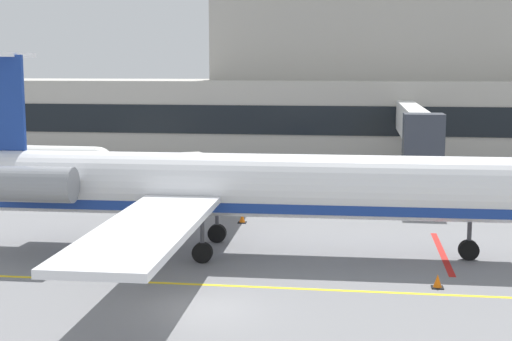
# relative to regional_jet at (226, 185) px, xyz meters

# --- Properties ---
(ground) EXTENTS (120.00, 120.00, 0.11)m
(ground) POSITION_rel_regional_jet_xyz_m (0.54, -7.95, -3.20)
(ground) COLOR slate
(terminal_building) EXTENTS (75.29, 12.59, 17.69)m
(terminal_building) POSITION_rel_regional_jet_xyz_m (2.64, 38.58, 3.16)
(terminal_building) COLOR #B7B2A8
(terminal_building) RESTS_ON ground
(jet_bridge_west) EXTENTS (2.40, 20.44, 5.72)m
(jet_bridge_west) POSITION_rel_regional_jet_xyz_m (9.90, 21.08, 1.20)
(jet_bridge_west) COLOR silver
(jet_bridge_west) RESTS_ON ground
(regional_jet) EXTENTS (33.07, 27.23, 9.20)m
(regional_jet) POSITION_rel_regional_jet_xyz_m (0.00, 0.00, 0.00)
(regional_jet) COLOR white
(regional_jet) RESTS_ON ground
(baggage_tug) EXTENTS (4.09, 3.37, 2.14)m
(baggage_tug) POSITION_rel_regional_jet_xyz_m (-5.76, 20.62, -2.18)
(baggage_tug) COLOR silver
(baggage_tug) RESTS_ON ground
(pushback_tractor) EXTENTS (2.50, 3.38, 1.72)m
(pushback_tractor) POSITION_rel_regional_jet_xyz_m (0.35, 21.30, -2.34)
(pushback_tractor) COLOR #19389E
(pushback_tractor) RESTS_ON ground
(belt_loader) EXTENTS (2.75, 3.32, 2.37)m
(belt_loader) POSITION_rel_regional_jet_xyz_m (7.68, 13.62, -2.12)
(belt_loader) COLOR #E5B20C
(belt_loader) RESTS_ON ground
(fuel_tank) EXTENTS (8.03, 2.52, 2.71)m
(fuel_tank) POSITION_rel_regional_jet_xyz_m (-15.81, 18.68, -1.65)
(fuel_tank) COLOR white
(fuel_tank) RESTS_ON ground
(safety_cone_alpha) EXTENTS (0.47, 0.47, 0.55)m
(safety_cone_alpha) POSITION_rel_regional_jet_xyz_m (-0.27, 6.47, -2.91)
(safety_cone_alpha) COLOR orange
(safety_cone_alpha) RESTS_ON ground
(safety_cone_bravo) EXTENTS (0.47, 0.47, 0.55)m
(safety_cone_bravo) POSITION_rel_regional_jet_xyz_m (9.17, -4.24, -2.91)
(safety_cone_bravo) COLOR orange
(safety_cone_bravo) RESTS_ON ground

